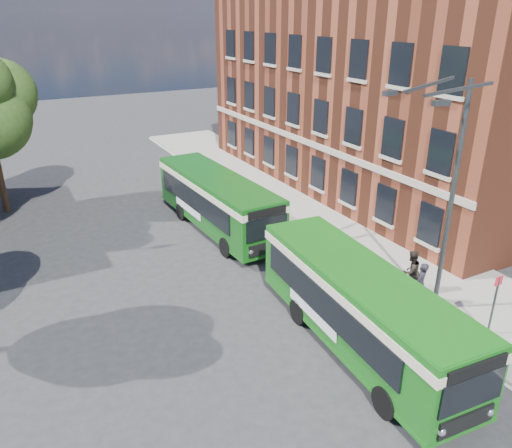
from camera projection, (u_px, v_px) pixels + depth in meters
ground at (297, 320)px, 19.31m from camera, size 120.00×120.00×0.00m
pavement at (324, 217)px, 28.80m from camera, size 6.00×48.00×0.15m
kerb_line at (279, 228)px, 27.50m from camera, size 0.12×48.00×0.01m
brick_office at (383, 79)px, 32.37m from camera, size 12.10×26.00×14.20m
street_lamp at (445, 200)px, 17.91m from camera, size 2.96×2.38×9.00m
bus_stop_sign at (494, 302)px, 17.75m from camera, size 0.35×0.08×2.52m
bus_front at (360, 302)px, 17.10m from camera, size 3.24×10.17×3.02m
bus_rear at (217, 198)px, 26.70m from camera, size 3.01×10.36×3.02m
pedestrian_a at (421, 284)px, 19.77m from camera, size 0.79×0.67×1.83m
pedestrian_b at (411, 271)px, 20.71m from camera, size 0.91×0.72×1.85m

